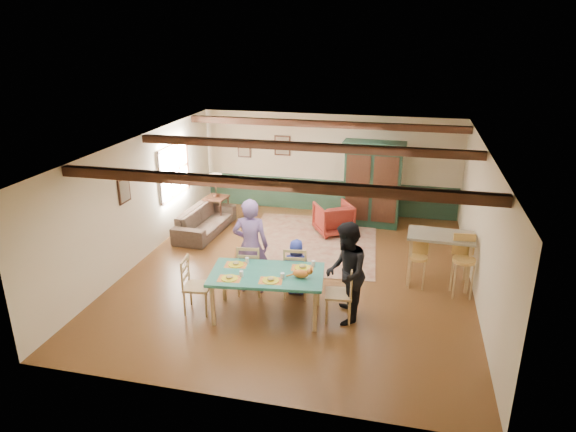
% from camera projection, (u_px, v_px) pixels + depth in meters
% --- Properties ---
extents(floor, '(8.00, 8.00, 0.00)m').
position_uv_depth(floor, '(298.00, 273.00, 10.76)').
color(floor, '#4F2E16').
rests_on(floor, ground).
extents(wall_back, '(7.00, 0.02, 2.70)m').
position_uv_depth(wall_back, '(329.00, 164.00, 13.95)').
color(wall_back, beige).
rests_on(wall_back, floor).
extents(wall_left, '(0.02, 8.00, 2.70)m').
position_uv_depth(wall_left, '(140.00, 200.00, 11.05)').
color(wall_left, beige).
rests_on(wall_left, floor).
extents(wall_right, '(0.02, 8.00, 2.70)m').
position_uv_depth(wall_right, '(482.00, 227.00, 9.55)').
color(wall_right, beige).
rests_on(wall_right, floor).
extents(ceiling, '(7.00, 8.00, 0.02)m').
position_uv_depth(ceiling, '(299.00, 146.00, 9.83)').
color(ceiling, white).
rests_on(ceiling, wall_back).
extents(wainscot_back, '(6.95, 0.03, 0.90)m').
position_uv_depth(wainscot_back, '(328.00, 196.00, 14.24)').
color(wainscot_back, '#1E3828').
rests_on(wainscot_back, floor).
extents(ceiling_beam_front, '(6.95, 0.16, 0.16)m').
position_uv_depth(ceiling_beam_front, '(267.00, 184.00, 7.76)').
color(ceiling_beam_front, black).
rests_on(ceiling_beam_front, ceiling).
extents(ceiling_beam_mid, '(6.95, 0.16, 0.16)m').
position_uv_depth(ceiling_beam_mid, '(303.00, 146.00, 10.23)').
color(ceiling_beam_mid, black).
rests_on(ceiling_beam_mid, ceiling).
extents(ceiling_beam_back, '(6.95, 0.16, 0.16)m').
position_uv_depth(ceiling_beam_back, '(324.00, 124.00, 12.60)').
color(ceiling_beam_back, black).
rests_on(ceiling_beam_back, ceiling).
extents(window_left, '(0.06, 1.60, 1.30)m').
position_uv_depth(window_left, '(174.00, 171.00, 12.52)').
color(window_left, white).
rests_on(window_left, wall_left).
extents(picture_left_wall, '(0.04, 0.42, 0.52)m').
position_uv_depth(picture_left_wall, '(124.00, 190.00, 10.35)').
color(picture_left_wall, tan).
rests_on(picture_left_wall, wall_left).
extents(picture_back_a, '(0.45, 0.04, 0.55)m').
position_uv_depth(picture_back_a, '(282.00, 146.00, 14.05)').
color(picture_back_a, tan).
rests_on(picture_back_a, wall_back).
extents(picture_back_b, '(0.38, 0.04, 0.48)m').
position_uv_depth(picture_back_b, '(244.00, 149.00, 14.34)').
color(picture_back_b, tan).
rests_on(picture_back_b, wall_back).
extents(dining_table, '(2.08, 1.32, 0.82)m').
position_uv_depth(dining_table, '(267.00, 294.00, 9.06)').
color(dining_table, '#216958').
rests_on(dining_table, floor).
extents(dining_chair_far_left, '(0.51, 0.53, 1.04)m').
position_uv_depth(dining_chair_far_left, '(250.00, 268.00, 9.80)').
color(dining_chair_far_left, tan).
rests_on(dining_chair_far_left, floor).
extents(dining_chair_far_right, '(0.51, 0.53, 1.04)m').
position_uv_depth(dining_chair_far_right, '(296.00, 270.00, 9.71)').
color(dining_chair_far_right, tan).
rests_on(dining_chair_far_right, floor).
extents(dining_chair_end_left, '(0.53, 0.51, 1.04)m').
position_uv_depth(dining_chair_end_left, '(197.00, 285.00, 9.15)').
color(dining_chair_end_left, tan).
rests_on(dining_chair_end_left, floor).
extents(dining_chair_end_right, '(0.53, 0.51, 1.04)m').
position_uv_depth(dining_chair_end_right, '(339.00, 293.00, 8.89)').
color(dining_chair_end_right, tan).
rests_on(dining_chair_end_right, floor).
extents(person_man, '(0.74, 0.53, 1.88)m').
position_uv_depth(person_man, '(251.00, 246.00, 9.73)').
color(person_man, slate).
rests_on(person_man, floor).
extents(person_woman, '(0.78, 0.95, 1.80)m').
position_uv_depth(person_woman, '(346.00, 273.00, 8.75)').
color(person_woman, black).
rests_on(person_woman, floor).
extents(person_child, '(0.57, 0.41, 1.10)m').
position_uv_depth(person_child, '(296.00, 267.00, 9.78)').
color(person_child, '#253397').
rests_on(person_child, floor).
extents(cat, '(0.41, 0.20, 0.20)m').
position_uv_depth(cat, '(301.00, 273.00, 8.72)').
color(cat, orange).
rests_on(cat, dining_table).
extents(place_setting_near_left, '(0.47, 0.38, 0.11)m').
position_uv_depth(place_setting_near_left, '(229.00, 276.00, 8.70)').
color(place_setting_near_left, gold).
rests_on(place_setting_near_left, dining_table).
extents(place_setting_near_center, '(0.47, 0.38, 0.11)m').
position_uv_depth(place_setting_near_center, '(271.00, 278.00, 8.63)').
color(place_setting_near_center, gold).
rests_on(place_setting_near_center, dining_table).
extents(place_setting_far_left, '(0.47, 0.38, 0.11)m').
position_uv_depth(place_setting_far_left, '(236.00, 262.00, 9.21)').
color(place_setting_far_left, gold).
rests_on(place_setting_far_left, dining_table).
extents(place_setting_far_right, '(0.47, 0.38, 0.11)m').
position_uv_depth(place_setting_far_right, '(302.00, 265.00, 9.09)').
color(place_setting_far_right, gold).
rests_on(place_setting_far_right, dining_table).
extents(area_rug, '(3.30, 3.83, 0.01)m').
position_uv_depth(area_rug, '(311.00, 242.00, 12.28)').
color(area_rug, tan).
rests_on(area_rug, floor).
extents(armoire, '(1.57, 0.68, 2.19)m').
position_uv_depth(armoire, '(372.00, 184.00, 13.04)').
color(armoire, black).
rests_on(armoire, floor).
extents(armchair, '(1.15, 1.15, 0.78)m').
position_uv_depth(armchair, '(333.00, 218.00, 12.72)').
color(armchair, '#521210').
rests_on(armchair, floor).
extents(sofa, '(0.94, 2.16, 0.62)m').
position_uv_depth(sofa, '(205.00, 221.00, 12.80)').
color(sofa, '#3A2D24').
rests_on(sofa, floor).
extents(end_table, '(0.60, 0.60, 0.67)m').
position_uv_depth(end_table, '(217.00, 209.00, 13.56)').
color(end_table, black).
rests_on(end_table, floor).
extents(table_lamp, '(0.38, 0.38, 0.61)m').
position_uv_depth(table_lamp, '(216.00, 186.00, 13.34)').
color(table_lamp, beige).
rests_on(table_lamp, end_table).
extents(counter_table, '(1.30, 0.79, 1.06)m').
position_uv_depth(counter_table, '(439.00, 259.00, 10.16)').
color(counter_table, tan).
rests_on(counter_table, floor).
extents(bar_stool_left, '(0.38, 0.41, 1.00)m').
position_uv_depth(bar_stool_left, '(418.00, 263.00, 10.04)').
color(bar_stool_left, tan).
rests_on(bar_stool_left, floor).
extents(bar_stool_right, '(0.47, 0.50, 1.20)m').
position_uv_depth(bar_stool_right, '(463.00, 267.00, 9.66)').
color(bar_stool_right, tan).
rests_on(bar_stool_right, floor).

